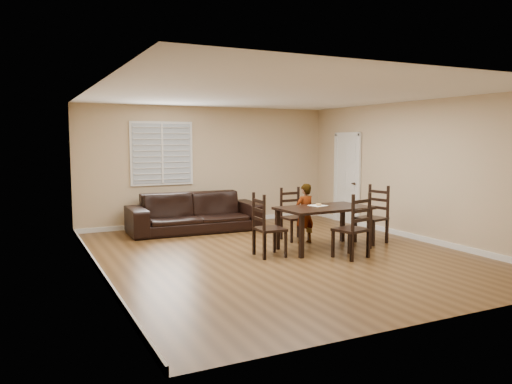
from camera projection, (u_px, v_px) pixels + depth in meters
ground at (281, 254)px, 8.53m from camera, size 7.00×7.00×0.00m
room at (278, 148)px, 8.51m from camera, size 6.04×7.04×2.72m
dining_table at (324, 212)px, 8.87m from camera, size 1.68×1.01×0.76m
chair_near at (292, 216)px, 9.79m from camera, size 0.48×0.45×1.02m
chair_far at (357, 229)px, 8.14m from camera, size 0.59×0.57×1.09m
chair_left at (263, 228)px, 8.29m from camera, size 0.46×0.49×1.07m
chair_right at (376, 216)px, 9.51m from camera, size 0.56×0.58×1.09m
child at (305, 214)px, 9.39m from camera, size 0.45×0.33×1.13m
napkin at (318, 206)px, 9.02m from camera, size 0.33×0.33×0.00m
donut at (319, 204)px, 9.02m from camera, size 0.11×0.11×0.04m
sofa at (195, 212)px, 10.62m from camera, size 2.83×1.17×0.82m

